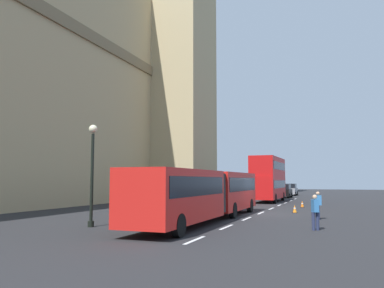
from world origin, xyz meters
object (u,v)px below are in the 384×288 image
at_px(traffic_cone_west, 295,209).
at_px(sedan_lead, 284,191).
at_px(articulated_bus, 206,191).
at_px(sedan_trailing, 291,190).
at_px(pedestrian_by_kerb, 318,204).
at_px(traffic_cone_middle, 302,204).
at_px(double_decker_bus, 268,177).
at_px(street_lamp, 92,167).
at_px(pedestrian_near_cones, 315,211).

bearing_deg(traffic_cone_west, sedan_lead, 9.31).
bearing_deg(articulated_bus, sedan_trailing, -0.16).
distance_m(articulated_bus, pedestrian_by_kerb, 6.96).
height_order(sedan_lead, traffic_cone_middle, sedan_lead).
bearing_deg(sedan_trailing, traffic_cone_middle, -171.30).
distance_m(double_decker_bus, traffic_cone_middle, 9.25).
distance_m(traffic_cone_west, pedestrian_by_kerb, 4.92).
bearing_deg(articulated_bus, traffic_cone_middle, -17.25).
height_order(double_decker_bus, traffic_cone_middle, double_decker_bus).
relative_size(double_decker_bus, sedan_lead, 2.12).
distance_m(sedan_lead, street_lamp, 37.69).
bearing_deg(traffic_cone_middle, pedestrian_by_kerb, -169.93).
relative_size(traffic_cone_west, street_lamp, 0.11).
relative_size(traffic_cone_west, traffic_cone_middle, 1.00).
bearing_deg(sedan_trailing, double_decker_bus, 179.65).
height_order(traffic_cone_west, pedestrian_near_cones, pedestrian_near_cones).
xyz_separation_m(sedan_lead, pedestrian_near_cones, (-34.63, -6.08, -0.00)).
height_order(articulated_bus, double_decker_bus, double_decker_bus).
bearing_deg(traffic_cone_west, pedestrian_near_cones, -168.45).
height_order(sedan_lead, sedan_trailing, same).
bearing_deg(street_lamp, pedestrian_near_cones, -75.97).
bearing_deg(street_lamp, pedestrian_by_kerb, -52.83).
height_order(articulated_bus, traffic_cone_west, articulated_bus).
distance_m(traffic_cone_west, pedestrian_near_cones, 10.12).
distance_m(articulated_bus, sedan_lead, 32.36).
height_order(sedan_trailing, street_lamp, street_lamp).
bearing_deg(street_lamp, sedan_lead, -7.23).
relative_size(sedan_lead, street_lamp, 0.83).
height_order(articulated_bus, traffic_cone_middle, articulated_bus).
bearing_deg(double_decker_bus, traffic_cone_middle, -151.37).
distance_m(double_decker_bus, pedestrian_by_kerb, 19.59).
height_order(sedan_lead, pedestrian_near_cones, sedan_lead).
height_order(sedan_lead, traffic_cone_west, sedan_lead).
distance_m(street_lamp, pedestrian_near_cones, 11.35).
distance_m(sedan_trailing, pedestrian_by_kerb, 38.33).
height_order(double_decker_bus, sedan_lead, double_decker_bus).
relative_size(articulated_bus, sedan_lead, 3.79).
xyz_separation_m(double_decker_bus, pedestrian_by_kerb, (-18.50, -6.17, -1.80)).
xyz_separation_m(double_decker_bus, traffic_cone_west, (-14.00, -4.29, -2.43)).
bearing_deg(pedestrian_near_cones, traffic_cone_west, 11.55).
distance_m(traffic_cone_middle, street_lamp, 20.90).
bearing_deg(pedestrian_by_kerb, traffic_cone_west, 22.67).
relative_size(sedan_trailing, pedestrian_near_cones, 2.60).
relative_size(pedestrian_near_cones, pedestrian_by_kerb, 1.00).
relative_size(double_decker_bus, pedestrian_by_kerb, 5.52).
bearing_deg(traffic_cone_middle, double_decker_bus, 28.63).
xyz_separation_m(traffic_cone_west, pedestrian_near_cones, (-9.90, -2.02, 0.63)).
distance_m(sedan_lead, sedan_trailing, 8.61).
bearing_deg(street_lamp, sedan_trailing, -5.75).
bearing_deg(street_lamp, articulated_bus, -42.12).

